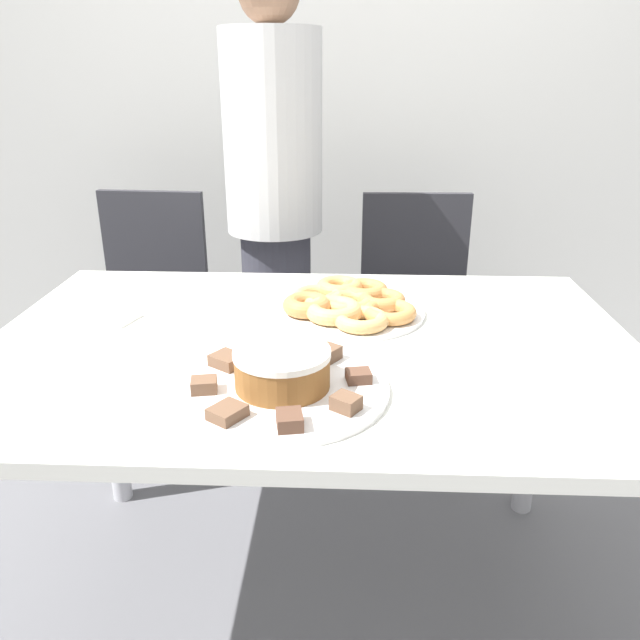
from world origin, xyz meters
name	(u,v)px	position (x,y,z in m)	size (l,w,h in m)	color
ground_plane	(312,604)	(0.00, 0.00, 0.00)	(12.00, 12.00, 0.00)	slate
wall_back	(332,68)	(0.00, 1.57, 1.30)	(8.00, 0.05, 2.60)	silver
table	(311,379)	(0.00, 0.00, 0.66)	(1.40, 0.94, 0.75)	silver
person_standing	(275,213)	(-0.17, 0.83, 0.85)	(0.32, 0.32, 1.60)	#383842
office_chair_left	(147,323)	(-0.67, 0.90, 0.41)	(0.47, 0.47, 0.88)	black
office_chair_right	(416,327)	(0.33, 0.90, 0.41)	(0.45, 0.45, 0.88)	black
plate_cake	(283,388)	(-0.04, -0.23, 0.76)	(0.39, 0.39, 0.01)	white
plate_donuts	(348,311)	(0.08, 0.17, 0.76)	(0.36, 0.36, 0.01)	white
frosted_cake	(282,368)	(-0.04, -0.23, 0.80)	(0.17, 0.17, 0.07)	brown
lamington_0	(290,420)	(-0.01, -0.37, 0.77)	(0.05, 0.06, 0.02)	brown
lamington_1	(346,403)	(0.08, -0.31, 0.77)	(0.06, 0.06, 0.03)	brown
lamington_2	(359,376)	(0.10, -0.21, 0.77)	(0.05, 0.05, 0.02)	brown
lamington_3	(328,353)	(0.04, -0.12, 0.77)	(0.06, 0.06, 0.03)	brown
lamington_4	(277,348)	(-0.06, -0.09, 0.77)	(0.05, 0.05, 0.03)	#513828
lamington_5	(227,360)	(-0.15, -0.15, 0.77)	(0.08, 0.07, 0.02)	brown
lamington_6	(204,385)	(-0.17, -0.26, 0.77)	(0.05, 0.05, 0.02)	brown
lamington_7	(227,412)	(-0.12, -0.35, 0.77)	(0.07, 0.07, 0.02)	brown
donut_0	(348,303)	(0.08, 0.17, 0.78)	(0.13, 0.13, 0.03)	tan
donut_1	(339,287)	(0.06, 0.27, 0.78)	(0.12, 0.12, 0.04)	tan
donut_2	(318,297)	(0.01, 0.21, 0.78)	(0.13, 0.13, 0.03)	#E5AD66
donut_3	(307,305)	(-0.02, 0.14, 0.78)	(0.11, 0.11, 0.04)	#C68447
donut_4	(334,311)	(0.05, 0.10, 0.78)	(0.13, 0.13, 0.04)	#E5AD66
donut_5	(361,320)	(0.11, 0.06, 0.78)	(0.12, 0.12, 0.03)	#E5AD66
donut_6	(389,312)	(0.17, 0.11, 0.78)	(0.13, 0.13, 0.03)	#D18E4C
donut_7	(382,300)	(0.16, 0.19, 0.78)	(0.11, 0.11, 0.03)	#C68447
donut_8	(364,290)	(0.12, 0.25, 0.78)	(0.12, 0.12, 0.04)	#C68447
napkin	(114,318)	(-0.46, 0.10, 0.75)	(0.12, 0.11, 0.01)	white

